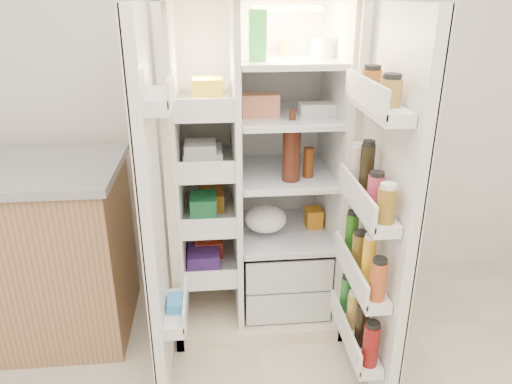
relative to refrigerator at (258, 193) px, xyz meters
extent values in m
cube|color=silver|center=(-0.03, 0.35, 0.61)|extent=(4.00, 0.02, 2.70)
cube|color=beige|center=(-0.02, 0.28, 0.16)|extent=(0.92, 0.04, 1.80)
cube|color=beige|center=(-0.46, -0.05, 0.16)|extent=(0.04, 0.70, 1.80)
cube|color=beige|center=(0.42, -0.05, 0.16)|extent=(0.04, 0.70, 1.80)
cube|color=beige|center=(-0.02, -0.05, -0.70)|extent=(0.92, 0.70, 0.08)
cube|color=silver|center=(-0.02, 0.25, 0.18)|extent=(0.84, 0.02, 1.68)
cube|color=silver|center=(-0.43, -0.05, 0.18)|extent=(0.02, 0.62, 1.68)
cube|color=silver|center=(0.39, -0.05, 0.18)|extent=(0.02, 0.62, 1.68)
cube|color=silver|center=(-0.13, -0.05, 0.18)|extent=(0.03, 0.62, 1.68)
cube|color=silver|center=(0.14, -0.07, -0.56)|extent=(0.47, 0.52, 0.19)
cube|color=silver|center=(0.14, -0.07, -0.36)|extent=(0.47, 0.52, 0.19)
cube|color=#FFD18C|center=(0.14, 0.00, 0.98)|extent=(0.30, 0.30, 0.02)
cube|color=silver|center=(-0.28, -0.05, -0.39)|extent=(0.28, 0.58, 0.02)
cube|color=silver|center=(-0.28, -0.05, -0.09)|extent=(0.28, 0.58, 0.02)
cube|color=silver|center=(-0.28, -0.05, 0.21)|extent=(0.28, 0.58, 0.02)
cube|color=silver|center=(-0.28, -0.05, 0.51)|extent=(0.28, 0.58, 0.02)
cube|color=white|center=(0.14, -0.05, -0.22)|extent=(0.49, 0.58, 0.01)
cube|color=white|center=(0.14, -0.05, 0.14)|extent=(0.49, 0.58, 0.01)
cube|color=white|center=(0.14, -0.05, 0.46)|extent=(0.49, 0.58, 0.02)
cube|color=white|center=(0.14, -0.05, 0.74)|extent=(0.49, 0.58, 0.02)
cube|color=#B9341A|center=(-0.28, -0.05, -0.33)|extent=(0.16, 0.20, 0.10)
cube|color=#279151|center=(-0.28, -0.05, -0.02)|extent=(0.14, 0.18, 0.12)
cube|color=white|center=(-0.28, -0.05, 0.25)|extent=(0.20, 0.22, 0.07)
cube|color=gold|center=(-0.28, -0.05, 0.59)|extent=(0.15, 0.16, 0.14)
cube|color=#592F8E|center=(-0.28, -0.05, -0.34)|extent=(0.18, 0.20, 0.09)
cube|color=orange|center=(-0.28, -0.05, -0.03)|extent=(0.14, 0.18, 0.10)
cube|color=white|center=(-0.28, -0.05, 0.28)|extent=(0.16, 0.16, 0.12)
sphere|color=orange|center=(0.01, -0.15, -0.62)|extent=(0.07, 0.07, 0.07)
sphere|color=orange|center=(0.10, -0.11, -0.62)|extent=(0.07, 0.07, 0.07)
sphere|color=orange|center=(0.20, -0.15, -0.62)|extent=(0.07, 0.07, 0.07)
sphere|color=orange|center=(0.06, -0.01, -0.62)|extent=(0.07, 0.07, 0.07)
sphere|color=orange|center=(0.16, -0.03, -0.62)|extent=(0.07, 0.07, 0.07)
sphere|color=orange|center=(0.26, -0.07, -0.62)|extent=(0.07, 0.07, 0.07)
ellipsoid|color=#4C7C29|center=(0.14, -0.05, -0.34)|extent=(0.26, 0.24, 0.11)
cylinder|color=#431A0E|center=(0.15, -0.19, 0.28)|extent=(0.09, 0.09, 0.28)
cylinder|color=#61280A|center=(0.25, -0.15, 0.22)|extent=(0.06, 0.06, 0.16)
cube|color=#20782A|center=(-0.02, -0.14, 0.86)|extent=(0.08, 0.08, 0.23)
cylinder|color=silver|center=(0.31, -0.06, 0.79)|extent=(0.11, 0.11, 0.10)
cylinder|color=#A67826|center=(0.14, 0.03, 0.78)|extent=(0.06, 0.06, 0.08)
cube|color=silver|center=(0.32, -0.09, 0.49)|extent=(0.23, 0.10, 0.06)
cube|color=#C5754E|center=(0.00, -0.10, 0.52)|extent=(0.19, 0.10, 0.11)
ellipsoid|color=white|center=(0.03, -0.11, -0.14)|extent=(0.23, 0.21, 0.15)
cube|color=orange|center=(0.32, -0.01, -0.16)|extent=(0.09, 0.11, 0.11)
cube|color=silver|center=(-0.52, -0.60, 0.16)|extent=(0.05, 0.40, 1.72)
cube|color=beige|center=(-0.54, -0.60, 0.16)|extent=(0.01, 0.40, 1.72)
cube|color=silver|center=(-0.45, -0.60, -0.34)|extent=(0.09, 0.32, 0.06)
cube|color=silver|center=(-0.45, -0.60, 0.66)|extent=(0.09, 0.32, 0.06)
cube|color=#338CCC|center=(-0.45, -0.60, -0.31)|extent=(0.07, 0.12, 0.10)
cube|color=silver|center=(0.48, -0.69, 0.16)|extent=(0.05, 0.58, 1.72)
cube|color=beige|center=(0.51, -0.69, 0.16)|extent=(0.01, 0.58, 1.72)
cube|color=silver|center=(0.40, -0.69, -0.48)|extent=(0.11, 0.50, 0.05)
cube|color=silver|center=(0.40, -0.69, -0.14)|extent=(0.11, 0.50, 0.05)
cube|color=silver|center=(0.40, -0.69, 0.21)|extent=(0.11, 0.50, 0.05)
cube|color=silver|center=(0.40, -0.69, 0.64)|extent=(0.11, 0.50, 0.05)
cylinder|color=maroon|center=(0.40, -0.89, -0.36)|extent=(0.07, 0.07, 0.20)
cylinder|color=black|center=(0.40, -0.76, -0.35)|extent=(0.06, 0.06, 0.22)
cylinder|color=gold|center=(0.40, -0.63, -0.37)|extent=(0.06, 0.06, 0.18)
cylinder|color=#256F29|center=(0.40, -0.50, -0.36)|extent=(0.06, 0.06, 0.19)
cylinder|color=#A8441C|center=(0.40, -0.89, -0.03)|extent=(0.07, 0.07, 0.17)
cylinder|color=#F3A71C|center=(0.40, -0.76, -0.01)|extent=(0.06, 0.06, 0.21)
cylinder|color=brown|center=(0.40, -0.63, -0.04)|extent=(0.07, 0.07, 0.16)
cylinder|color=#215A14|center=(0.40, -0.50, -0.02)|extent=(0.06, 0.06, 0.20)
cylinder|color=brown|center=(0.40, -0.89, 0.30)|extent=(0.07, 0.07, 0.14)
cylinder|color=#AB2C48|center=(0.40, -0.76, 0.30)|extent=(0.07, 0.07, 0.14)
cylinder|color=black|center=(0.40, -0.63, 0.35)|extent=(0.06, 0.06, 0.23)
cylinder|color=#BEAD9C|center=(0.40, -0.50, 0.32)|extent=(0.06, 0.06, 0.18)
cylinder|color=olive|center=(0.40, -0.81, 0.71)|extent=(0.08, 0.08, 0.10)
cylinder|color=#984F1B|center=(0.40, -0.59, 0.71)|extent=(0.08, 0.08, 0.10)
cube|color=#A07250|center=(-1.41, -0.12, -0.27)|extent=(1.31, 0.68, 0.94)
camera|label=1|loc=(-0.26, -2.51, 1.05)|focal=34.00mm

